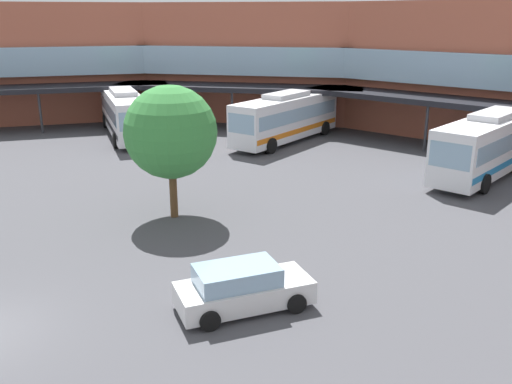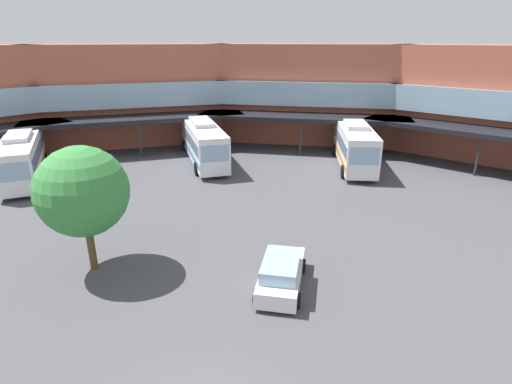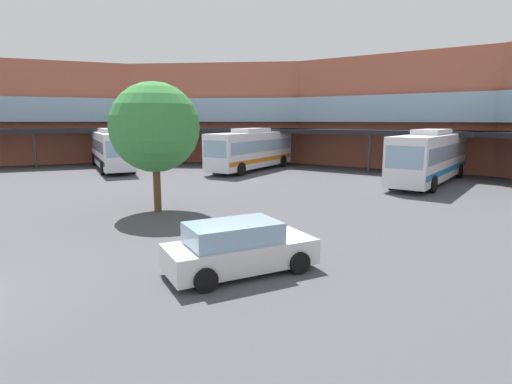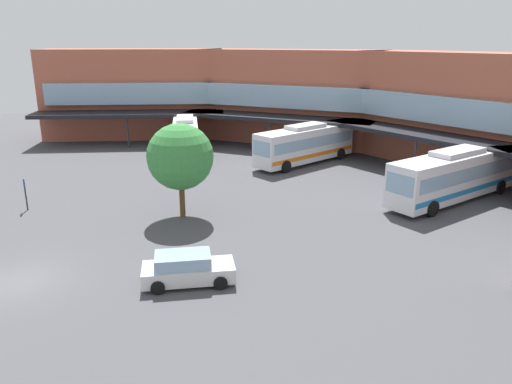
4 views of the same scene
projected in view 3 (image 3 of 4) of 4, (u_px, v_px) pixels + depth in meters
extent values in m
cube|color=#AD5942|center=(395.00, 113.00, 39.66)|extent=(21.63, 10.95, 10.22)
cube|color=#8CADC6|center=(393.00, 109.00, 39.12)|extent=(19.68, 10.67, 2.38)
cube|color=black|center=(376.00, 132.00, 35.91)|extent=(21.14, 9.01, 0.40)
cylinder|color=#2D2D33|center=(369.00, 153.00, 34.91)|extent=(0.20, 0.20, 3.41)
cube|color=#AD5942|center=(218.00, 114.00, 46.10)|extent=(19.32, 18.55, 10.22)
cube|color=#8CADC6|center=(217.00, 111.00, 45.46)|extent=(17.96, 17.31, 2.38)
cube|color=black|center=(208.00, 130.00, 41.50)|extent=(17.96, 17.09, 0.40)
cylinder|color=#2D2D33|center=(205.00, 149.00, 40.22)|extent=(0.20, 0.20, 3.41)
cube|color=#AD5942|center=(39.00, 113.00, 43.49)|extent=(12.29, 21.63, 10.22)
cube|color=#8CADC6|center=(38.00, 110.00, 42.89)|extent=(11.86, 19.73, 2.38)
cube|color=black|center=(35.00, 131.00, 39.23)|extent=(10.39, 20.99, 0.40)
cylinder|color=#2D2D33|center=(35.00, 150.00, 38.07)|extent=(0.20, 0.20, 3.41)
cube|color=white|center=(111.00, 149.00, 37.61)|extent=(12.05, 5.46, 2.98)
cube|color=#8CADC6|center=(111.00, 145.00, 37.55)|extent=(11.38, 5.32, 0.96)
cube|color=black|center=(112.00, 158.00, 37.76)|extent=(11.83, 5.42, 0.36)
cube|color=#8CADC6|center=(120.00, 149.00, 32.34)|extent=(0.68, 2.09, 1.31)
cube|color=#B2B2B7|center=(110.00, 130.00, 37.33)|extent=(4.56, 2.76, 0.36)
cylinder|color=black|center=(133.00, 167.00, 34.78)|extent=(1.14, 0.58, 1.10)
cylinder|color=black|center=(103.00, 168.00, 33.75)|extent=(1.14, 0.58, 1.10)
cylinder|color=black|center=(120.00, 159.00, 41.92)|extent=(1.14, 0.58, 1.10)
cylinder|color=black|center=(94.00, 160.00, 40.89)|extent=(1.14, 0.58, 1.10)
cube|color=white|center=(430.00, 156.00, 29.40)|extent=(5.30, 12.74, 3.09)
cube|color=#8CADC6|center=(431.00, 151.00, 29.34)|extent=(5.18, 12.02, 0.99)
cube|color=#267FBF|center=(429.00, 169.00, 29.55)|extent=(5.27, 12.51, 0.37)
cube|color=#8CADC6|center=(404.00, 158.00, 24.39)|extent=(2.19, 0.62, 1.36)
cube|color=#B2B2B7|center=(432.00, 132.00, 29.11)|extent=(2.74, 4.78, 0.36)
cylinder|color=black|center=(433.00, 184.00, 25.51)|extent=(0.54, 1.14, 1.10)
cylinder|color=black|center=(392.00, 181.00, 26.97)|extent=(0.54, 1.14, 1.10)
cylinder|color=black|center=(460.00, 171.00, 32.30)|extent=(0.54, 1.14, 1.10)
cylinder|color=black|center=(426.00, 168.00, 33.75)|extent=(0.54, 1.14, 1.10)
cube|color=white|center=(252.00, 149.00, 36.91)|extent=(6.03, 11.41, 3.01)
cube|color=#8CADC6|center=(252.00, 145.00, 36.85)|extent=(5.86, 10.79, 0.96)
cube|color=orange|center=(252.00, 159.00, 37.06)|extent=(5.98, 11.21, 0.36)
cube|color=#8CADC6|center=(215.00, 149.00, 32.10)|extent=(2.09, 0.83, 1.32)
cube|color=#B2B2B7|center=(252.00, 130.00, 36.63)|extent=(2.96, 4.38, 0.36)
cylinder|color=black|center=(241.00, 169.00, 33.27)|extent=(0.65, 1.14, 1.10)
cylinder|color=black|center=(216.00, 167.00, 34.48)|extent=(0.65, 1.14, 1.10)
cylinder|color=black|center=(283.00, 161.00, 39.80)|extent=(0.65, 1.14, 1.10)
cylinder|color=black|center=(260.00, 160.00, 41.00)|extent=(0.65, 1.14, 1.10)
cube|color=silver|center=(241.00, 254.00, 12.22)|extent=(2.79, 4.70, 0.75)
cube|color=#8CADC6|center=(233.00, 233.00, 11.99)|extent=(2.17, 2.94, 0.60)
cylinder|color=black|center=(269.00, 246.00, 13.70)|extent=(0.37, 0.69, 0.66)
cylinder|color=black|center=(299.00, 263.00, 12.13)|extent=(0.37, 0.69, 0.66)
cylinder|color=black|center=(184.00, 260.00, 12.40)|extent=(0.37, 0.69, 0.66)
cylinder|color=black|center=(205.00, 280.00, 10.82)|extent=(0.37, 0.69, 0.66)
cylinder|color=brown|center=(157.00, 182.00, 20.24)|extent=(0.36, 0.36, 2.92)
sphere|color=#38843D|center=(155.00, 127.00, 19.78)|extent=(4.29, 4.29, 4.29)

